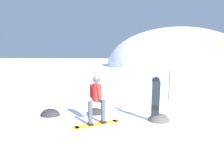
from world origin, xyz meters
TOP-DOWN VIEW (x-y plane):
  - ground_plane at (0.00, 0.00)m, footprint 300.00×300.00m
  - ridge_peak_main at (10.17, 41.52)m, footprint 31.26×28.13m
  - snowboarder_main at (-0.33, 0.57)m, footprint 1.58×1.14m
  - spare_snowboard at (1.72, 1.01)m, footprint 0.28×0.26m
  - piste_marker_near at (2.85, 4.96)m, footprint 0.20×0.20m
  - rock_dark at (-0.62, 1.82)m, footprint 0.68×0.58m
  - rock_mid at (-2.38, 1.38)m, footprint 0.77×0.66m
  - rock_small at (1.88, 1.19)m, footprint 0.79×0.67m

SIDE VIEW (x-z plane):
  - ground_plane at x=0.00m, z-range 0.00..0.00m
  - ridge_peak_main at x=10.17m, z-range -8.62..8.62m
  - rock_dark at x=-0.62m, z-range -0.24..0.24m
  - rock_mid at x=-2.38m, z-range -0.27..0.27m
  - rock_small at x=1.88m, z-range -0.28..0.28m
  - spare_snowboard at x=1.72m, z-range 0.01..1.66m
  - snowboarder_main at x=-0.33m, z-range 0.06..1.78m
  - piste_marker_near at x=2.85m, z-range 0.14..2.06m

